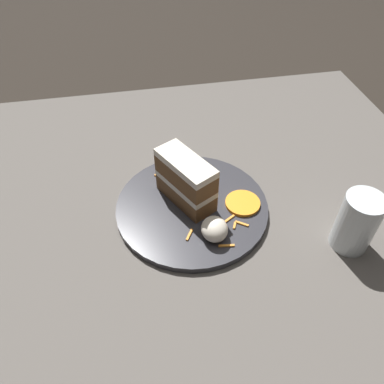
{
  "coord_description": "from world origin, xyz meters",
  "views": [
    {
      "loc": [
        0.5,
        -0.12,
        0.55
      ],
      "look_at": [
        0.02,
        -0.03,
        0.07
      ],
      "focal_mm": 35.0,
      "sensor_mm": 36.0,
      "label": 1
    }
  ],
  "objects_px": {
    "cake_slice": "(186,179)",
    "orange_garnish": "(243,203)",
    "plate": "(192,207)",
    "cream_dollop": "(214,229)",
    "drinking_glass": "(355,225)"
  },
  "relations": [
    {
      "from": "cake_slice",
      "to": "orange_garnish",
      "type": "distance_m",
      "value": 0.12
    },
    {
      "from": "plate",
      "to": "orange_garnish",
      "type": "relative_size",
      "value": 4.36
    },
    {
      "from": "plate",
      "to": "cake_slice",
      "type": "xyz_separation_m",
      "value": [
        -0.02,
        -0.01,
        0.06
      ]
    },
    {
      "from": "cream_dollop",
      "to": "drinking_glass",
      "type": "height_order",
      "value": "drinking_glass"
    },
    {
      "from": "orange_garnish",
      "to": "drinking_glass",
      "type": "bearing_deg",
      "value": 54.77
    },
    {
      "from": "cake_slice",
      "to": "cream_dollop",
      "type": "distance_m",
      "value": 0.11
    },
    {
      "from": "cake_slice",
      "to": "cream_dollop",
      "type": "xyz_separation_m",
      "value": [
        0.1,
        0.03,
        -0.03
      ]
    },
    {
      "from": "plate",
      "to": "drinking_glass",
      "type": "distance_m",
      "value": 0.29
    },
    {
      "from": "cream_dollop",
      "to": "drinking_glass",
      "type": "bearing_deg",
      "value": 78.07
    },
    {
      "from": "cream_dollop",
      "to": "drinking_glass",
      "type": "xyz_separation_m",
      "value": [
        0.05,
        0.23,
        0.01
      ]
    },
    {
      "from": "cake_slice",
      "to": "cream_dollop",
      "type": "relative_size",
      "value": 2.57
    },
    {
      "from": "cake_slice",
      "to": "orange_garnish",
      "type": "xyz_separation_m",
      "value": [
        0.04,
        0.1,
        -0.05
      ]
    },
    {
      "from": "plate",
      "to": "cake_slice",
      "type": "relative_size",
      "value": 2.19
    },
    {
      "from": "cream_dollop",
      "to": "cake_slice",
      "type": "bearing_deg",
      "value": -162.49
    },
    {
      "from": "plate",
      "to": "drinking_glass",
      "type": "bearing_deg",
      "value": 62.98
    }
  ]
}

